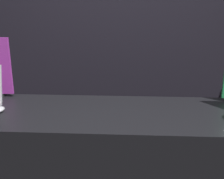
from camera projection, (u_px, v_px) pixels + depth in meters
wall_back at (119, 36)px, 2.75m from camera, size 8.00×0.05×2.80m
display_counter at (112, 177)px, 1.86m from camera, size 2.34×0.70×1.00m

